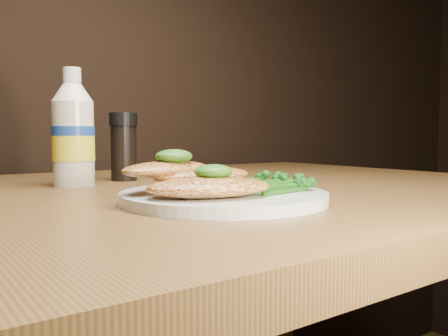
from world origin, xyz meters
TOP-DOWN VIEW (x-y plane):
  - plate at (-0.02, 0.89)m, footprint 0.24×0.24m
  - chicken_front at (-0.07, 0.86)m, footprint 0.15×0.11m
  - chicken_mid at (-0.04, 0.91)m, footprint 0.13×0.07m
  - chicken_back at (-0.08, 0.92)m, footprint 0.13×0.09m
  - pesto_front at (-0.06, 0.86)m, footprint 0.05×0.05m
  - pesto_back at (-0.07, 0.92)m, footprint 0.05×0.05m
  - broccolini_bundle at (0.03, 0.88)m, footprint 0.14×0.12m
  - mayo_bottle at (-0.11, 1.16)m, footprint 0.07×0.07m
  - pepper_grinder at (-0.01, 1.20)m, footprint 0.06×0.06m

SIDE VIEW (x-z plane):
  - plate at x=-0.02m, z-range 0.75..0.76m
  - broccolini_bundle at x=0.03m, z-range 0.76..0.78m
  - chicken_front at x=-0.07m, z-range 0.76..0.78m
  - chicken_mid at x=-0.04m, z-range 0.77..0.79m
  - chicken_back at x=-0.08m, z-range 0.78..0.80m
  - pesto_front at x=-0.06m, z-range 0.78..0.80m
  - pesto_back at x=-0.07m, z-range 0.79..0.81m
  - pepper_grinder at x=-0.01m, z-range 0.75..0.87m
  - mayo_bottle at x=-0.11m, z-range 0.75..0.93m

